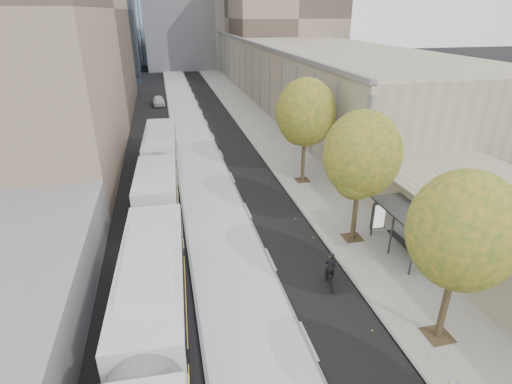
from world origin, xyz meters
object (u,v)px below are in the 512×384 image
object	(u,v)px
cyclist	(330,274)
distant_car	(159,101)
bus_near	(148,358)
bus_far	(160,163)
bus_shelter	(409,218)

from	to	relation	value
cyclist	distant_car	size ratio (longest dim) A/B	0.49
bus_near	cyclist	xyz separation A→B (m)	(8.36, 4.19, -0.92)
bus_near	bus_far	world-z (taller)	bus_near
bus_near	bus_far	xyz separation A→B (m)	(0.60, 19.38, -0.04)
cyclist	bus_far	bearing A→B (deg)	125.43
bus_near	bus_far	distance (m)	19.39
bus_shelter	cyclist	distance (m)	5.69
bus_shelter	bus_far	size ratio (longest dim) A/B	0.25
bus_near	cyclist	bearing A→B (deg)	29.06
bus_shelter	distant_car	xyz separation A→B (m)	(-12.84, 41.99, -1.52)
bus_shelter	bus_far	bearing A→B (deg)	134.09
bus_far	cyclist	world-z (taller)	bus_far
bus_shelter	bus_near	distance (m)	14.83
distant_car	cyclist	bearing A→B (deg)	-82.30
bus_shelter	bus_near	size ratio (longest dim) A/B	0.24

